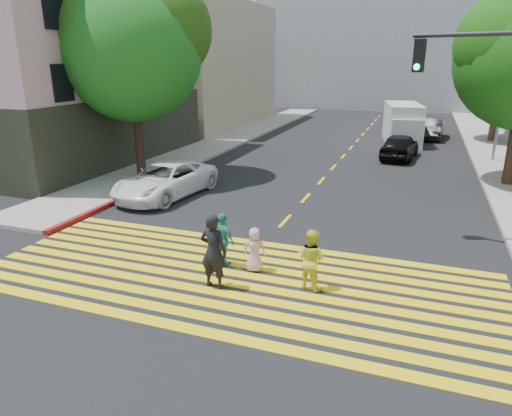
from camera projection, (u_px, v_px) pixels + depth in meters
The scene contains 20 objects.
ground at pixel (212, 302), 10.71m from camera, with size 120.00×120.00×0.00m, color black.
sidewalk_left at pixel (235, 137), 33.10m from camera, with size 3.00×40.00×0.15m, color gray.
curb_red at pixel (120, 199), 18.28m from camera, with size 0.20×8.00×0.16m, color maroon.
crosswalk at pixel (233, 278), 11.84m from camera, with size 13.40×5.30×0.01m.
lane_line at pixel (354, 144), 30.81m from camera, with size 0.12×34.40×0.01m.
building_left_pink at pixel (40, 76), 25.21m from camera, with size 12.10×14.10×11.00m.
building_left_tan at pixel (181, 65), 39.38m from camera, with size 12.00×16.00×10.00m, color tan.
backdrop_block at pixel (391, 54), 51.74m from camera, with size 30.00×8.00×12.00m, color gray.
tree_left at pixel (134, 43), 20.36m from camera, with size 8.24×8.23×9.06m.
tree_right_far at pixel (507, 50), 29.47m from camera, with size 7.95×7.64×8.88m.
pedestrian_man at pixel (213, 251), 11.13m from camera, with size 0.70×0.46×1.92m, color black.
pedestrian_woman at pixel (311, 259), 11.15m from camera, with size 0.75×0.58×1.54m, color yellow.
pedestrian_child at pixel (254, 250), 12.12m from camera, with size 0.59×0.38×1.21m, color #D59FBB.
pedestrian_extra at pixel (223, 240), 12.40m from camera, with size 0.88×0.37×1.51m, color teal.
white_sedan at pixel (166, 180), 18.77m from camera, with size 2.30×4.99×1.39m, color white.
dark_car_near at pixel (400, 146), 26.03m from camera, with size 1.71×4.26×1.45m, color black.
silver_car at pixel (416, 120), 37.70m from camera, with size 1.88×4.63×1.34m, color #999999.
dark_car_parked at pixel (431, 128), 32.73m from camera, with size 1.55×4.44×1.46m, color black.
white_van at pixel (403, 125), 30.71m from camera, with size 2.93×5.78×2.60m.
street_lamp at pixel (503, 74), 23.83m from camera, with size 1.85×0.22×8.16m.
Camera 1 is at (4.21, -8.58, 5.41)m, focal length 32.00 mm.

